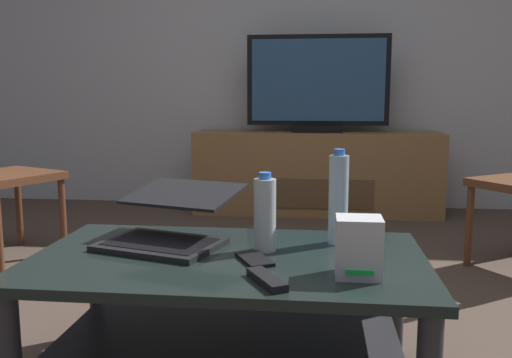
{
  "coord_description": "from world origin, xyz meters",
  "views": [
    {
      "loc": [
        0.22,
        -1.78,
        0.87
      ],
      "look_at": [
        -0.02,
        0.25,
        0.55
      ],
      "focal_mm": 38.59,
      "sensor_mm": 36.0,
      "label": 1
    }
  ],
  "objects_px": {
    "television": "(318,86)",
    "cell_phone": "(254,259)",
    "media_cabinet": "(316,172)",
    "water_bottle_near": "(265,214)",
    "water_bottle_far": "(338,199)",
    "coffee_table": "(228,296)",
    "laptop": "(170,223)",
    "router_box": "(359,247)",
    "tv_remote": "(267,280)"
  },
  "relations": [
    {
      "from": "television",
      "to": "cell_phone",
      "type": "bearing_deg",
      "value": -93.62
    },
    {
      "from": "media_cabinet",
      "to": "water_bottle_near",
      "type": "distance_m",
      "value": 2.46
    },
    {
      "from": "water_bottle_far",
      "to": "television",
      "type": "bearing_deg",
      "value": 91.93
    },
    {
      "from": "television",
      "to": "water_bottle_near",
      "type": "bearing_deg",
      "value": -93.35
    },
    {
      "from": "television",
      "to": "water_bottle_far",
      "type": "distance_m",
      "value": 2.35
    },
    {
      "from": "coffee_table",
      "to": "cell_phone",
      "type": "height_order",
      "value": "cell_phone"
    },
    {
      "from": "laptop",
      "to": "media_cabinet",
      "type": "bearing_deg",
      "value": 79.43
    },
    {
      "from": "coffee_table",
      "to": "router_box",
      "type": "xyz_separation_m",
      "value": [
        0.36,
        -0.14,
        0.2
      ]
    },
    {
      "from": "water_bottle_near",
      "to": "water_bottle_far",
      "type": "distance_m",
      "value": 0.25
    },
    {
      "from": "television",
      "to": "laptop",
      "type": "bearing_deg",
      "value": -100.66
    },
    {
      "from": "media_cabinet",
      "to": "coffee_table",
      "type": "bearing_deg",
      "value": -95.53
    },
    {
      "from": "laptop",
      "to": "router_box",
      "type": "xyz_separation_m",
      "value": [
        0.57,
        -0.26,
        0.01
      ]
    },
    {
      "from": "coffee_table",
      "to": "cell_phone",
      "type": "distance_m",
      "value": 0.16
    },
    {
      "from": "coffee_table",
      "to": "media_cabinet",
      "type": "distance_m",
      "value": 2.52
    },
    {
      "from": "media_cabinet",
      "to": "router_box",
      "type": "xyz_separation_m",
      "value": [
        0.12,
        -2.65,
        0.18
      ]
    },
    {
      "from": "water_bottle_near",
      "to": "media_cabinet",
      "type": "bearing_deg",
      "value": 86.68
    },
    {
      "from": "television",
      "to": "water_bottle_near",
      "type": "relative_size",
      "value": 4.27
    },
    {
      "from": "laptop",
      "to": "router_box",
      "type": "relative_size",
      "value": 3.12
    },
    {
      "from": "router_box",
      "to": "water_bottle_far",
      "type": "height_order",
      "value": "water_bottle_far"
    },
    {
      "from": "coffee_table",
      "to": "tv_remote",
      "type": "bearing_deg",
      "value": -59.14
    },
    {
      "from": "media_cabinet",
      "to": "router_box",
      "type": "bearing_deg",
      "value": -87.41
    },
    {
      "from": "coffee_table",
      "to": "water_bottle_far",
      "type": "height_order",
      "value": "water_bottle_far"
    },
    {
      "from": "coffee_table",
      "to": "laptop",
      "type": "bearing_deg",
      "value": 149.87
    },
    {
      "from": "media_cabinet",
      "to": "cell_phone",
      "type": "height_order",
      "value": "media_cabinet"
    },
    {
      "from": "router_box",
      "to": "water_bottle_far",
      "type": "bearing_deg",
      "value": 97.56
    },
    {
      "from": "media_cabinet",
      "to": "tv_remote",
      "type": "height_order",
      "value": "media_cabinet"
    },
    {
      "from": "television",
      "to": "tv_remote",
      "type": "relative_size",
      "value": 6.35
    },
    {
      "from": "media_cabinet",
      "to": "television",
      "type": "distance_m",
      "value": 0.63
    },
    {
      "from": "media_cabinet",
      "to": "cell_phone",
      "type": "bearing_deg",
      "value": -93.59
    },
    {
      "from": "laptop",
      "to": "water_bottle_far",
      "type": "bearing_deg",
      "value": 6.05
    },
    {
      "from": "laptop",
      "to": "water_bottle_far",
      "type": "xyz_separation_m",
      "value": [
        0.52,
        0.06,
        0.08
      ]
    },
    {
      "from": "coffee_table",
      "to": "water_bottle_far",
      "type": "bearing_deg",
      "value": 28.37
    },
    {
      "from": "coffee_table",
      "to": "water_bottle_near",
      "type": "height_order",
      "value": "water_bottle_near"
    },
    {
      "from": "cell_phone",
      "to": "coffee_table",
      "type": "bearing_deg",
      "value": 124.54
    },
    {
      "from": "coffee_table",
      "to": "water_bottle_far",
      "type": "distance_m",
      "value": 0.45
    },
    {
      "from": "laptop",
      "to": "cell_phone",
      "type": "distance_m",
      "value": 0.33
    },
    {
      "from": "coffee_table",
      "to": "television",
      "type": "relative_size",
      "value": 1.13
    },
    {
      "from": "television",
      "to": "cell_phone",
      "type": "relative_size",
      "value": 7.26
    },
    {
      "from": "tv_remote",
      "to": "water_bottle_near",
      "type": "bearing_deg",
      "value": 66.66
    },
    {
      "from": "laptop",
      "to": "water_bottle_far",
      "type": "relative_size",
      "value": 1.62
    },
    {
      "from": "coffee_table",
      "to": "cell_phone",
      "type": "relative_size",
      "value": 8.17
    },
    {
      "from": "laptop",
      "to": "router_box",
      "type": "bearing_deg",
      "value": -24.82
    },
    {
      "from": "laptop",
      "to": "water_bottle_near",
      "type": "height_order",
      "value": "water_bottle_near"
    },
    {
      "from": "television",
      "to": "router_box",
      "type": "height_order",
      "value": "television"
    },
    {
      "from": "cell_phone",
      "to": "tv_remote",
      "type": "relative_size",
      "value": 0.88
    },
    {
      "from": "water_bottle_near",
      "to": "water_bottle_far",
      "type": "xyz_separation_m",
      "value": [
        0.22,
        0.11,
        0.03
      ]
    },
    {
      "from": "cell_phone",
      "to": "tv_remote",
      "type": "xyz_separation_m",
      "value": [
        0.05,
        -0.18,
        0.01
      ]
    },
    {
      "from": "water_bottle_far",
      "to": "tv_remote",
      "type": "relative_size",
      "value": 1.87
    },
    {
      "from": "router_box",
      "to": "tv_remote",
      "type": "bearing_deg",
      "value": -160.5
    },
    {
      "from": "router_box",
      "to": "cell_phone",
      "type": "height_order",
      "value": "router_box"
    }
  ]
}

